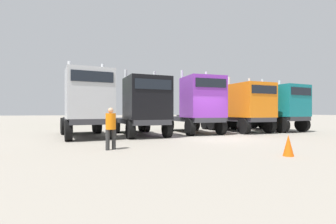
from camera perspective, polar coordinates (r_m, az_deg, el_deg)
ground at (r=14.20m, az=11.93°, el=-6.07°), size 200.00×200.00×0.00m
semi_truck_silver at (r=14.90m, az=-18.11°, el=1.78°), size 3.40×6.70×4.43m
semi_truck_black at (r=15.24m, az=-5.74°, el=1.24°), size 3.09×6.61×4.14m
semi_truck_purple at (r=17.11m, az=6.96°, el=1.61°), size 2.61×6.43×4.43m
semi_truck_orange at (r=19.04m, az=17.41°, el=1.05°), size 2.99×6.50×4.12m
semi_truck_teal at (r=21.14m, az=24.21°, el=0.97°), size 3.36×6.49×4.10m
visitor_in_hivis at (r=10.07m, az=-13.11°, el=-3.05°), size 0.53×0.53×1.68m
traffic_cone_far at (r=9.41m, az=26.07°, el=-6.96°), size 0.36×0.36×0.73m
oak_far_left at (r=31.61m, az=-18.07°, el=5.72°), size 4.32×4.32×6.81m
oak_far_centre at (r=36.52m, az=-5.98°, el=3.97°), size 3.13×3.13×5.61m
oak_far_right at (r=37.83m, az=6.90°, el=3.68°), size 2.88×2.88×5.38m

